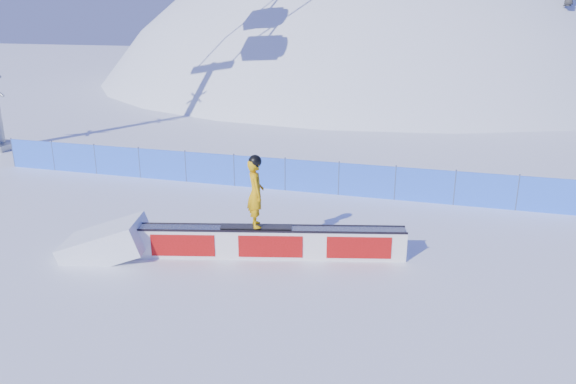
# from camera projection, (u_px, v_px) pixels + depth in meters

# --- Properties ---
(ground) EXTENTS (160.00, 160.00, 0.00)m
(ground) POSITION_uv_depth(u_px,v_px,m) (212.00, 231.00, 16.93)
(ground) COLOR white
(ground) RESTS_ON ground
(snow_hill) EXTENTS (64.00, 64.00, 64.00)m
(snow_hill) POSITION_uv_depth(u_px,v_px,m) (372.00, 245.00, 60.92)
(snow_hill) COLOR silver
(snow_hill) RESTS_ON ground
(safety_fence) EXTENTS (22.05, 0.05, 1.30)m
(safety_fence) POSITION_uv_depth(u_px,v_px,m) (259.00, 173.00, 20.86)
(safety_fence) COLOR blue
(safety_fence) RESTS_ON ground
(rail_box) EXTENTS (7.10, 2.23, 0.86)m
(rail_box) POSITION_uv_depth(u_px,v_px,m) (271.00, 242.00, 15.04)
(rail_box) COLOR white
(rail_box) RESTS_ON ground
(snow_ramp) EXTENTS (2.59, 1.96, 1.44)m
(snow_ramp) POSITION_uv_depth(u_px,v_px,m) (107.00, 255.00, 15.31)
(snow_ramp) COLOR white
(snow_ramp) RESTS_ON ground
(snowboarder) EXTENTS (1.92, 0.80, 1.98)m
(snowboarder) POSITION_uv_depth(u_px,v_px,m) (256.00, 192.00, 14.62)
(snowboarder) COLOR black
(snowboarder) RESTS_ON rail_box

